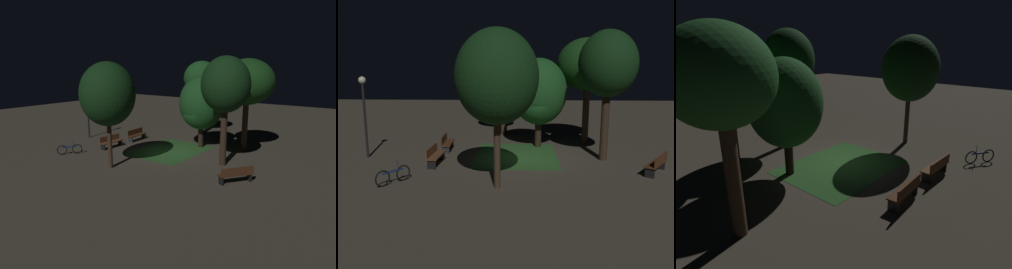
# 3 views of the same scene
# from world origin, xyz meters

# --- Properties ---
(ground_plane) EXTENTS (60.00, 60.00, 0.00)m
(ground_plane) POSITION_xyz_m (0.00, 0.00, 0.00)
(ground_plane) COLOR #4C4438
(grass_lawn) EXTENTS (5.39, 4.22, 0.01)m
(grass_lawn) POSITION_xyz_m (-0.55, -0.34, 0.01)
(grass_lawn) COLOR #2D6028
(grass_lawn) RESTS_ON ground
(bench_by_lamp) EXTENTS (1.82, 0.57, 0.88)m
(bench_by_lamp) POSITION_xyz_m (-1.36, -4.20, 0.48)
(bench_by_lamp) COLOR #512D19
(bench_by_lamp) RESTS_ON ground
(bench_lawn_edge) EXTENTS (1.82, 0.54, 0.88)m
(bench_lawn_edge) POSITION_xyz_m (1.36, -4.20, 0.48)
(bench_lawn_edge) COLOR brown
(bench_lawn_edge) RESTS_ON ground
(bench_corner) EXTENTS (1.74, 1.44, 0.88)m
(bench_corner) POSITION_xyz_m (2.41, 5.86, 0.48)
(bench_corner) COLOR #512D19
(bench_corner) RESTS_ON ground
(tree_left_canopy) EXTENTS (2.80, 2.80, 6.33)m
(tree_left_canopy) POSITION_xyz_m (0.20, 4.02, 4.67)
(tree_left_canopy) COLOR #38281C
(tree_left_canopy) RESTS_ON ground
(tree_tall_center) EXTENTS (3.16, 3.16, 5.07)m
(tree_tall_center) POSITION_xyz_m (-2.59, 0.90, 3.17)
(tree_tall_center) COLOR #2D2116
(tree_tall_center) RESTS_ON ground
(tree_right_canopy) EXTENTS (3.10, 3.10, 6.01)m
(tree_right_canopy) POSITION_xyz_m (4.44, -1.00, 4.22)
(tree_right_canopy) COLOR #423021
(tree_right_canopy) RESTS_ON ground
(tree_lawn_side) EXTENTS (3.57, 3.57, 6.24)m
(tree_lawn_side) POSITION_xyz_m (-3.57, 3.77, 4.67)
(tree_lawn_side) COLOR #423021
(tree_lawn_side) RESTS_ON ground
(tree_near_wall) EXTENTS (2.95, 2.95, 6.13)m
(tree_near_wall) POSITION_xyz_m (-6.24, -1.25, 4.67)
(tree_near_wall) COLOR #423021
(tree_near_wall) RESTS_ON ground
(bicycle) EXTENTS (1.34, 0.99, 0.93)m
(bicycle) POSITION_xyz_m (4.16, -5.19, 0.34)
(bicycle) COLOR black
(bicycle) RESTS_ON ground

